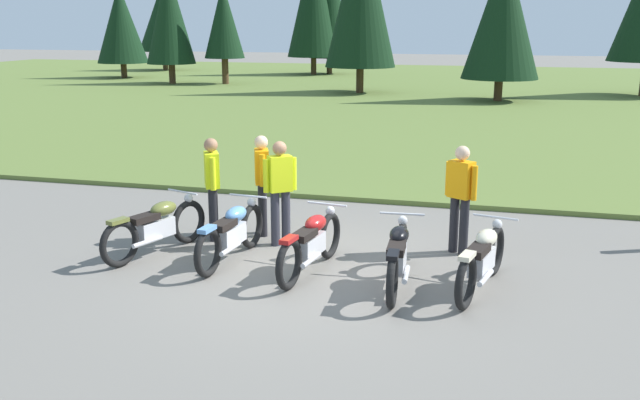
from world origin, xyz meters
TOP-DOWN VIEW (x-y plane):
  - ground_plane at (0.00, 0.00)m, footprint 140.00×140.00m
  - grass_moorland at (0.00, 26.04)m, footprint 80.00×44.00m
  - forest_treeline at (-2.22, 29.04)m, footprint 42.90×18.04m
  - motorcycle_olive at (-2.45, 0.14)m, footprint 0.89×2.02m
  - motorcycle_sky_blue at (-1.23, 0.13)m, footprint 0.62×2.10m
  - motorcycle_red at (0.04, -0.04)m, footprint 0.62×2.09m
  - motorcycle_black at (1.31, -0.29)m, footprint 0.62×2.10m
  - motorcycle_cream at (2.40, -0.13)m, footprint 0.73×2.07m
  - rider_near_row_end at (-1.23, 1.52)m, footprint 0.34×0.52m
  - rider_checking_bike at (-1.92, 1.06)m, footprint 0.36×0.50m
  - rider_with_back_turned at (-0.77, 1.07)m, footprint 0.45×0.39m
  - rider_in_hivis_vest at (1.99, 1.37)m, footprint 0.49×0.37m

SIDE VIEW (x-z plane):
  - ground_plane at x=0.00m, z-range 0.00..0.00m
  - grass_moorland at x=0.00m, z-range 0.00..0.10m
  - motorcycle_olive at x=-2.45m, z-range 0.00..0.88m
  - motorcycle_sky_blue at x=-1.23m, z-range 0.00..0.88m
  - motorcycle_red at x=0.04m, z-range 0.00..0.88m
  - motorcycle_black at x=1.31m, z-range 0.00..0.88m
  - motorcycle_cream at x=2.40m, z-range 0.00..0.88m
  - rider_near_row_end at x=-1.23m, z-range 0.11..1.78m
  - rider_checking_bike at x=-1.92m, z-range 0.11..1.78m
  - rider_with_back_turned at x=-0.77m, z-range 0.11..1.78m
  - rider_in_hivis_vest at x=1.99m, z-range 0.11..1.78m
  - forest_treeline at x=-2.22m, z-range 0.04..8.72m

